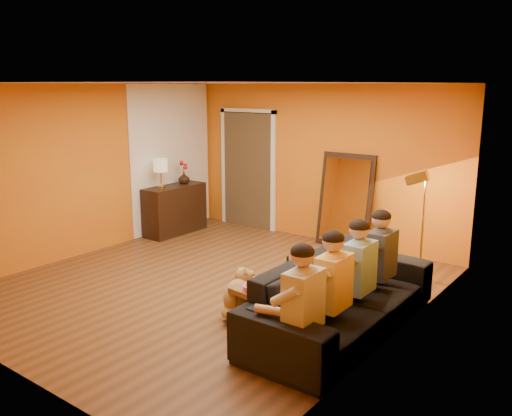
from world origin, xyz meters
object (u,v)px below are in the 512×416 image
Objects in this scene: sideboard at (175,209)px; floor_lamp at (423,228)px; person_mid_right at (359,276)px; tumbler at (301,276)px; person_far_left at (303,310)px; table_lamp at (161,174)px; coffee_table at (286,298)px; person_mid_left at (333,292)px; vase at (184,178)px; sofa at (343,296)px; laptop at (316,274)px; mirror_frame at (346,201)px; wine_bottle at (287,270)px; person_far_right at (381,263)px; dog at (238,293)px.

sideboard is 4.36m from floor_lamp.
tumbler is (-0.70, -0.03, -0.15)m from person_mid_right.
person_far_left is at bearing -31.78° from sideboard.
coffee_table is (3.55, -1.46, -0.90)m from table_lamp.
person_mid_left is 5.00m from vase.
laptop is at bearing 59.64° from sofa.
person_mid_right is at bearing 90.00° from person_mid_left.
mirror_frame is at bearing 26.32° from table_lamp.
tumbler is at bearing -72.07° from mirror_frame.
table_lamp is at bearing 157.26° from wine_bottle.
person_mid_left reaches higher than vase.
person_far_right is (0.00, 1.65, 0.00)m from person_far_left.
sideboard is 12.82× the size of tumbler.
person_mid_right is at bearing 17.65° from coffee_table.
mirror_frame is 3.16m from sofa.
table_lamp is at bearing 71.64° from sofa.
wine_bottle is at bearing 155.64° from person_mid_left.
vase is (-4.24, 1.96, 0.57)m from sofa.
person_far_left is at bearing -67.36° from mirror_frame.
tumbler is (3.67, -1.34, -0.64)m from table_lamp.
sideboard is at bearing -158.84° from mirror_frame.
person_far_right is 0.92m from tumbler.
person_mid_left is 3.94× the size of wine_bottle.
person_mid_right is 0.80m from wine_bottle.
sofa is 0.68m from wine_bottle.
laptop is (3.73, -1.41, 0.01)m from sideboard.
person_mid_left is at bearing 90.00° from person_far_left.
person_mid_left reaches higher than sideboard.
laptop is at bearing -151.24° from person_far_right.
floor_lamp reaches higher than person_far_right.
floor_lamp is at bearing -2.83° from sofa.
laptop is at bearing 162.75° from person_mid_right.
laptop is (0.94, -2.49, -0.33)m from mirror_frame.
person_far_left is at bearing -49.41° from wine_bottle.
mirror_frame is 3.12m from person_mid_right.
sofa is (1.45, -2.79, -0.38)m from mirror_frame.
vase is at bearing 156.97° from person_mid_right.
table_lamp is at bearing 156.97° from person_mid_left.
sofa is at bearing -104.83° from floor_lamp.
wine_bottle is (-0.77, -0.20, -0.03)m from person_mid_right.
person_mid_left is at bearing -90.00° from person_mid_right.
person_mid_right reaches higher than wine_bottle.
table_lamp reaches higher than wine_bottle.
sideboard is at bearing 166.40° from person_far_right.
table_lamp is 3.95m from laptop.
laptop is at bearing -121.45° from floor_lamp.
wine_bottle is (0.44, 0.33, 0.28)m from dog.
wine_bottle is at bearing -112.38° from tumbler.
wine_bottle is at bearing 98.99° from sofa.
tumbler is (-0.67, -1.96, -0.26)m from floor_lamp.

